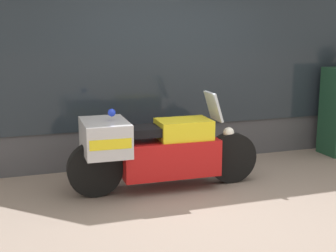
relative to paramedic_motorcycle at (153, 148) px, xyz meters
The scene contains 4 objects.
ground_plane 1.03m from the paramedic_motorcycle, 55.95° to the right, with size 60.00×60.00×0.00m, color gray.
shop_building 1.71m from the paramedic_motorcycle, 85.64° to the left, with size 6.52×0.55×3.32m.
window_display 1.54m from the paramedic_motorcycle, 56.79° to the left, with size 5.23×0.30×1.86m.
paramedic_motorcycle is the anchor object (origin of this frame).
Camera 1 is at (-2.06, -4.43, 1.92)m, focal length 50.00 mm.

